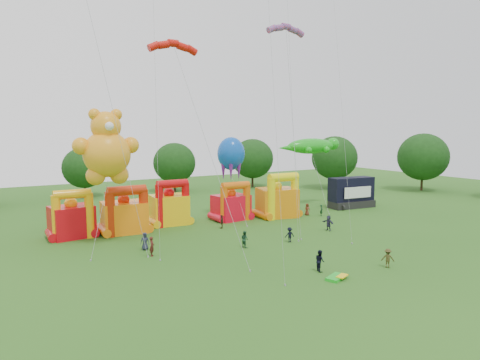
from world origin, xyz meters
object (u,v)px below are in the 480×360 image
bouncy_castle_2 (170,207)px  stage_trailer (351,193)px  bouncy_castle_0 (72,219)px  teddy_bear_kite (104,177)px  spectator_4 (222,222)px  spectator_0 (145,241)px  gecko_kite (317,169)px  octopus_kite (235,178)px

bouncy_castle_2 → stage_trailer: size_ratio=0.79×
bouncy_castle_0 → teddy_bear_kite: 8.47m
stage_trailer → spectator_4: (-24.26, -2.47, -1.45)m
bouncy_castle_0 → teddy_bear_kite: (2.34, -6.21, 5.25)m
bouncy_castle_2 → teddy_bear_kite: teddy_bear_kite is taller
spectator_0 → bouncy_castle_2: bearing=81.7°
bouncy_castle_0 → teddy_bear_kite: size_ratio=0.39×
bouncy_castle_2 → gecko_kite: bearing=-1.9°
gecko_kite → spectator_0: size_ratio=6.58×
teddy_bear_kite → bouncy_castle_2: bearing=36.0°
spectator_4 → spectator_0: bearing=-33.4°
bouncy_castle_2 → teddy_bear_kite: (-9.66, -7.03, 5.15)m
bouncy_castle_2 → spectator_4: bearing=-48.6°
stage_trailer → teddy_bear_kite: size_ratio=0.52×
bouncy_castle_2 → spectator_0: (-6.49, -9.90, -1.36)m
gecko_kite → octopus_kite: bearing=179.7°
stage_trailer → teddy_bear_kite: teddy_bear_kite is taller
teddy_bear_kite → gecko_kite: bearing=10.6°
bouncy_castle_0 → gecko_kite: (35.64, 0.01, 4.05)m
teddy_bear_kite → octopus_kite: size_ratio=1.28×
teddy_bear_kite → spectator_0: bearing=-42.2°
bouncy_castle_0 → octopus_kite: octopus_kite is taller
bouncy_castle_2 → stage_trailer: (28.99, -2.87, 0.04)m
bouncy_castle_2 → gecko_kite: (23.64, -0.80, 3.95)m
octopus_kite → spectator_0: (-15.72, -9.18, -4.70)m
bouncy_castle_0 → stage_trailer: bearing=-2.9°
stage_trailer → gecko_kite: 6.94m
teddy_bear_kite → spectator_0: 7.79m
gecko_kite → spectator_4: bearing=-166.5°
stage_trailer → spectator_4: size_ratio=4.43×
teddy_bear_kite → stage_trailer: bearing=6.1°
teddy_bear_kite → gecko_kite: (33.30, 6.23, -1.20)m
bouncy_castle_0 → stage_trailer: 41.03m
bouncy_castle_2 → teddy_bear_kite: 13.01m
stage_trailer → teddy_bear_kite: (-38.64, -4.15, 5.11)m
bouncy_castle_0 → stage_trailer: size_ratio=0.75×
spectator_4 → bouncy_castle_0: bearing=-70.7°
teddy_bear_kite → spectator_4: 15.90m
bouncy_castle_0 → octopus_kite: size_ratio=0.50×
bouncy_castle_0 → spectator_0: size_ratio=3.11×
spectator_4 → bouncy_castle_2: bearing=-104.1°
bouncy_castle_0 → spectator_0: (5.50, -9.08, -1.26)m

